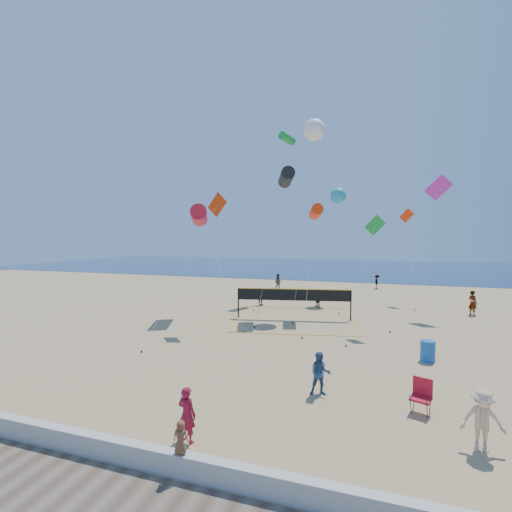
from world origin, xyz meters
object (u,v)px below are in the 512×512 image
(camp_chair, at_px, (422,394))
(trash_barrel, at_px, (428,351))
(volleyball_net, at_px, (294,298))
(woman, at_px, (187,414))

(camp_chair, relative_size, trash_barrel, 1.29)
(camp_chair, relative_size, volleyball_net, 0.13)
(woman, xyz_separation_m, camp_chair, (6.82, 3.92, -0.16))
(trash_barrel, distance_m, volleyball_net, 10.34)
(camp_chair, distance_m, trash_barrel, 5.60)
(woman, height_order, volleyball_net, volleyball_net)
(woman, xyz_separation_m, volleyball_net, (-0.02, 15.98, 0.71))
(trash_barrel, bearing_deg, volleyball_net, 140.34)
(volleyball_net, bearing_deg, trash_barrel, -50.49)
(woman, distance_m, camp_chair, 7.87)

